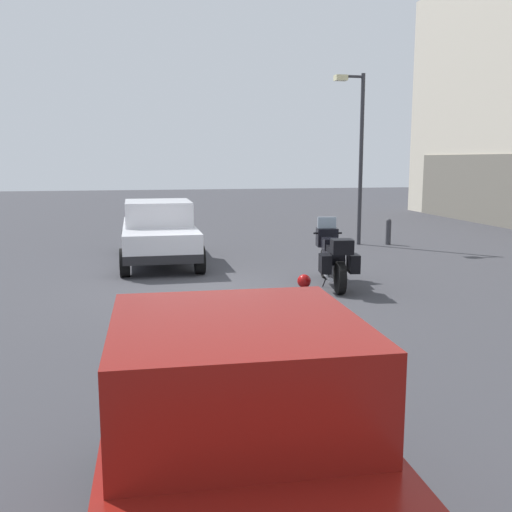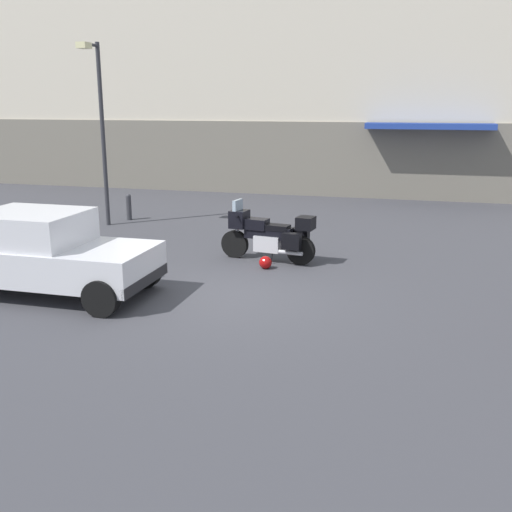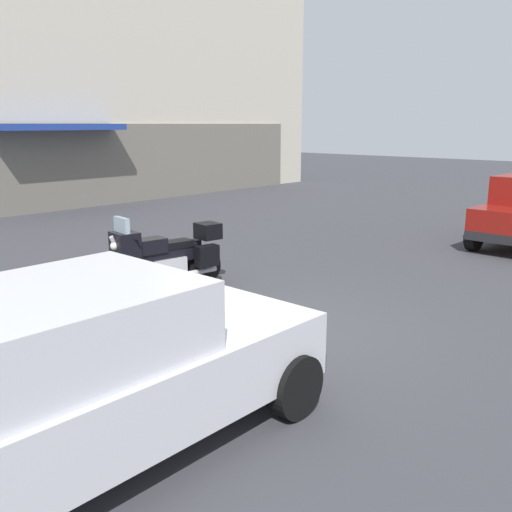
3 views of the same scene
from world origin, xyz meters
TOP-DOWN VIEW (x-y plane):
  - ground_plane at (0.00, 0.00)m, footprint 80.00×80.00m
  - motorcycle at (0.23, 2.61)m, footprint 2.26×0.90m
  - helmet at (0.32, 1.97)m, footprint 0.28×0.28m
  - car_sedan_far at (-3.42, -0.79)m, footprint 4.58×1.90m

SIDE VIEW (x-z plane):
  - ground_plane at x=0.00m, z-range 0.00..0.00m
  - helmet at x=0.32m, z-range 0.00..0.28m
  - motorcycle at x=0.23m, z-range -0.06..1.30m
  - car_sedan_far at x=-3.42m, z-range 0.00..1.56m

